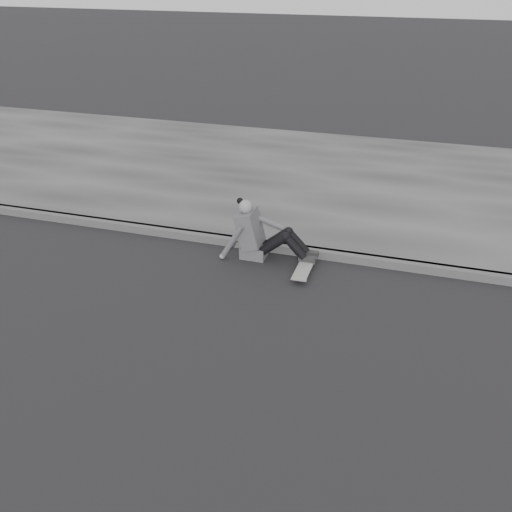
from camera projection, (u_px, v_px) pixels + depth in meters
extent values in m
plane|color=black|center=(272.00, 365.00, 6.10)|extent=(80.00, 80.00, 0.00)
cube|color=#494949|center=(320.00, 253.00, 8.25)|extent=(24.00, 0.16, 0.12)
cube|color=#3D3D3D|center=(352.00, 183.00, 10.80)|extent=(24.00, 6.00, 0.12)
cylinder|color=#989893|center=(295.00, 278.00, 7.67)|extent=(0.03, 0.05, 0.05)
cylinder|color=#989893|center=(306.00, 280.00, 7.63)|extent=(0.03, 0.05, 0.05)
cylinder|color=#989893|center=(303.00, 261.00, 8.11)|extent=(0.03, 0.05, 0.05)
cylinder|color=#989893|center=(314.00, 262.00, 8.07)|extent=(0.03, 0.05, 0.05)
cube|color=#29292B|center=(300.00, 277.00, 7.64)|extent=(0.16, 0.04, 0.03)
cube|color=#29292B|center=(309.00, 260.00, 8.08)|extent=(0.16, 0.04, 0.03)
cube|color=slate|center=(305.00, 267.00, 7.85)|extent=(0.20, 0.78, 0.02)
cube|color=#4B4B4D|center=(254.00, 250.00, 8.26)|extent=(0.36, 0.34, 0.18)
cube|color=#4B4B4D|center=(250.00, 229.00, 8.12)|extent=(0.37, 0.40, 0.57)
cube|color=#4B4B4D|center=(241.00, 220.00, 8.10)|extent=(0.14, 0.30, 0.20)
cylinder|color=gray|center=(246.00, 213.00, 8.02)|extent=(0.09, 0.09, 0.08)
sphere|color=gray|center=(246.00, 207.00, 7.98)|extent=(0.20, 0.20, 0.20)
sphere|color=black|center=(240.00, 201.00, 7.99)|extent=(0.09, 0.09, 0.09)
cylinder|color=black|center=(274.00, 244.00, 8.01)|extent=(0.43, 0.13, 0.39)
cylinder|color=black|center=(277.00, 239.00, 8.16)|extent=(0.43, 0.13, 0.39)
cylinder|color=black|center=(295.00, 247.00, 7.94)|extent=(0.35, 0.11, 0.36)
cylinder|color=black|center=(298.00, 242.00, 8.09)|extent=(0.35, 0.11, 0.36)
sphere|color=black|center=(286.00, 237.00, 7.91)|extent=(0.13, 0.13, 0.13)
sphere|color=black|center=(289.00, 232.00, 8.06)|extent=(0.13, 0.13, 0.13)
cube|color=#272727|center=(307.00, 259.00, 7.96)|extent=(0.24, 0.08, 0.07)
cube|color=#272727|center=(310.00, 253.00, 8.11)|extent=(0.24, 0.08, 0.07)
cylinder|color=#4B4B4D|center=(232.00, 242.00, 8.06)|extent=(0.38, 0.08, 0.58)
sphere|color=gray|center=(222.00, 256.00, 8.21)|extent=(0.08, 0.08, 0.08)
cylinder|color=#4B4B4D|center=(269.00, 222.00, 8.17)|extent=(0.48, 0.08, 0.21)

